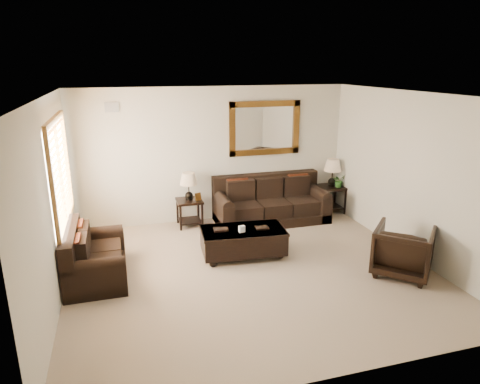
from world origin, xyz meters
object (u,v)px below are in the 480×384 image
object	(u,v)px
loveseat	(92,259)
end_table_left	(189,192)
sofa	(270,205)
coffee_table	(243,239)
end_table_right	(332,178)
armchair	(403,248)

from	to	relation	value
loveseat	end_table_left	xyz separation A→B (m)	(1.77, 1.74, 0.41)
sofa	coffee_table	distance (m)	1.79
end_table_right	coffee_table	distance (m)	2.99
sofa	coffee_table	xyz separation A→B (m)	(-1.02, -1.47, -0.04)
loveseat	end_table_left	world-z (taller)	end_table_left
sofa	coffee_table	size ratio (longest dim) A/B	1.56
end_table_left	end_table_right	bearing A→B (deg)	-0.33
coffee_table	loveseat	bearing A→B (deg)	-172.50
sofa	loveseat	distance (m)	3.77
coffee_table	end_table_right	bearing A→B (deg)	37.82
end_table_right	armchair	xyz separation A→B (m)	(-0.31, -2.91, -0.35)
loveseat	end_table_right	distance (m)	5.18
end_table_right	coffee_table	bearing A→B (deg)	-146.90
end_table_left	armchair	distance (m)	4.05
sofa	coffee_table	bearing A→B (deg)	-124.78
end_table_right	sofa	bearing A→B (deg)	-174.50
end_table_left	end_table_right	xyz separation A→B (m)	(3.09, -0.02, 0.05)
end_table_right	coffee_table	size ratio (longest dim) A/B	0.81
loveseat	coffee_table	size ratio (longest dim) A/B	1.00
sofa	end_table_left	xyz separation A→B (m)	(-1.64, 0.16, 0.38)
sofa	end_table_right	size ratio (longest dim) A/B	1.93
armchair	sofa	bearing A→B (deg)	-23.52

